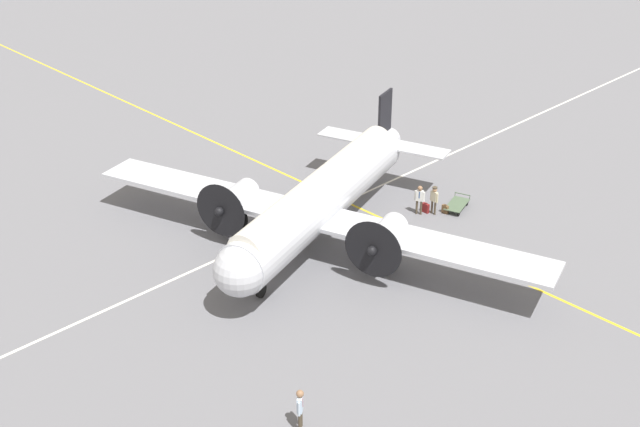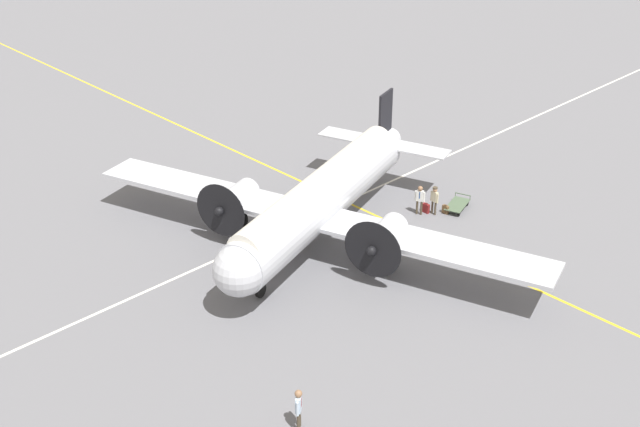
% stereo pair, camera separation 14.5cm
% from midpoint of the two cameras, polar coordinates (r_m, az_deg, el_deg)
% --- Properties ---
extents(ground_plane, '(300.00, 300.00, 0.00)m').
position_cam_midpoint_polar(ground_plane, '(41.63, 0.10, -1.95)').
color(ground_plane, slate).
extents(apron_line_eastwest, '(120.00, 0.16, 0.01)m').
position_cam_midpoint_polar(apron_line_eastwest, '(44.25, 3.97, -0.09)').
color(apron_line_eastwest, gold).
rests_on(apron_line_eastwest, ground_plane).
extents(apron_line_northsouth, '(0.16, 120.00, 0.01)m').
position_cam_midpoint_polar(apron_line_northsouth, '(43.04, -1.95, -0.89)').
color(apron_line_northsouth, silver).
rests_on(apron_line_northsouth, ground_plane).
extents(airliner_main, '(24.12, 17.74, 5.61)m').
position_cam_midpoint_polar(airliner_main, '(40.14, -0.16, 0.85)').
color(airliner_main, silver).
rests_on(airliner_main, ground_plane).
extents(crew_foreground, '(0.41, 0.50, 1.76)m').
position_cam_midpoint_polar(crew_foreground, '(29.69, -1.39, -13.48)').
color(crew_foreground, '#473D2D').
rests_on(crew_foreground, ground_plane).
extents(passenger_boarding, '(0.54, 0.34, 1.72)m').
position_cam_midpoint_polar(passenger_boarding, '(44.09, 7.20, 1.16)').
color(passenger_boarding, '#473D2D').
rests_on(passenger_boarding, ground_plane).
extents(ramp_agent, '(0.56, 0.29, 1.64)m').
position_cam_midpoint_polar(ramp_agent, '(44.23, 8.24, 1.15)').
color(ramp_agent, '#473D2D').
rests_on(ramp_agent, ground_plane).
extents(suitcase_near_door, '(0.42, 0.18, 0.57)m').
position_cam_midpoint_polar(suitcase_near_door, '(44.67, 7.63, 0.38)').
color(suitcase_near_door, maroon).
rests_on(suitcase_near_door, ground_plane).
extents(suitcase_upright_spare, '(0.38, 0.17, 0.52)m').
position_cam_midpoint_polar(suitcase_upright_spare, '(44.76, 9.00, 0.29)').
color(suitcase_upright_spare, brown).
rests_on(suitcase_upright_spare, ground_plane).
extents(baggage_cart, '(1.47, 2.07, 0.56)m').
position_cam_midpoint_polar(baggage_cart, '(45.28, 9.83, 0.61)').
color(baggage_cart, '#4C6047').
rests_on(baggage_cart, ground_plane).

